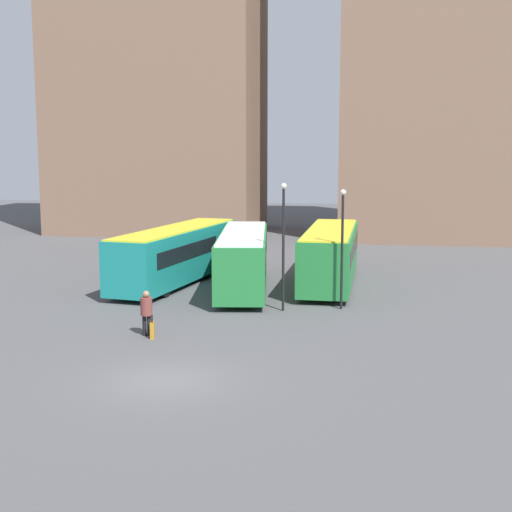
% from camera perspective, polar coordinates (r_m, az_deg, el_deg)
% --- Properties ---
extents(ground_plane, '(160.00, 160.00, 0.00)m').
position_cam_1_polar(ground_plane, '(23.79, -7.28, -9.86)').
color(ground_plane, '#4C4C4F').
extents(building_block_left, '(18.38, 12.24, 41.66)m').
position_cam_1_polar(building_block_left, '(68.91, -7.88, 19.54)').
color(building_block_left, '#7F604C').
rests_on(building_block_left, ground_plane).
extents(bus_0, '(4.49, 12.64, 3.14)m').
position_cam_1_polar(bus_0, '(40.55, -6.33, 0.25)').
color(bus_0, '#19847F').
rests_on(bus_0, ground_plane).
extents(bus_1, '(4.07, 11.92, 3.12)m').
position_cam_1_polar(bus_1, '(38.51, -1.02, -0.15)').
color(bus_1, '#237A38').
rests_on(bus_1, ground_plane).
extents(bus_2, '(2.76, 11.52, 3.16)m').
position_cam_1_polar(bus_2, '(40.01, 5.97, 0.15)').
color(bus_2, '#237A38').
rests_on(bus_2, ground_plane).
extents(traveler, '(0.58, 0.58, 1.85)m').
position_cam_1_polar(traveler, '(29.20, -8.76, -4.21)').
color(traveler, black).
rests_on(traveler, ground_plane).
extents(suitcase, '(0.26, 0.41, 0.98)m').
position_cam_1_polar(suitcase, '(28.92, -8.30, -5.87)').
color(suitcase, '#B27A1E').
rests_on(suitcase, ground_plane).
extents(lamp_post_0, '(0.28, 0.28, 5.97)m').
position_cam_1_polar(lamp_post_0, '(32.96, 2.21, 1.54)').
color(lamp_post_0, black).
rests_on(lamp_post_0, ground_plane).
extents(lamp_post_1, '(0.28, 0.28, 5.67)m').
position_cam_1_polar(lamp_post_1, '(33.58, 6.92, 1.34)').
color(lamp_post_1, black).
rests_on(lamp_post_1, ground_plane).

